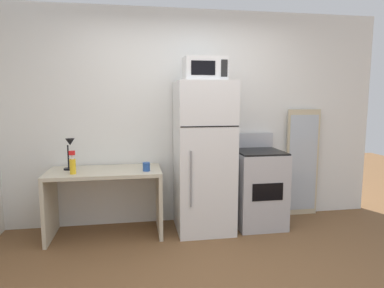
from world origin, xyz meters
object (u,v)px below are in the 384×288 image
microwave (205,69)px  leaning_mirror (302,163)px  coffee_mug (146,167)px  desk_lamp (70,149)px  spray_bottle (73,165)px  refrigerator (204,157)px  oven_range (258,187)px  desk (105,189)px

microwave → leaning_mirror: 1.83m
coffee_mug → desk_lamp: bearing=166.5°
spray_bottle → refrigerator: 1.44m
coffee_mug → refrigerator: bearing=9.7°
oven_range → microwave: bearing=-176.1°
coffee_mug → spray_bottle: bearing=-178.6°
spray_bottle → oven_range: (2.11, 0.16, -0.38)m
desk_lamp → desk: bearing=-10.6°
microwave → spray_bottle: bearing=-175.5°
desk → oven_range: (1.80, 0.01, -0.06)m
desk → leaning_mirror: bearing=6.0°
coffee_mug → microwave: microwave is taller
microwave → oven_range: 1.55m
refrigerator → microwave: microwave is taller
microwave → leaning_mirror: bearing=12.3°
desk_lamp → refrigerator: size_ratio=0.20×
desk_lamp → spray_bottle: bearing=-73.8°
coffee_mug → microwave: size_ratio=0.21×
spray_bottle → microwave: 1.76m
refrigerator → microwave: 1.00m
oven_range → leaning_mirror: bearing=20.0°
desk → coffee_mug: 0.55m
spray_bottle → leaning_mirror: size_ratio=0.18×
microwave → desk_lamp: bearing=175.9°
spray_bottle → leaning_mirror: bearing=8.4°
desk_lamp → coffee_mug: (0.83, -0.20, -0.19)m
microwave → leaning_mirror: (1.38, 0.30, -1.16)m
refrigerator → oven_range: 0.79m
coffee_mug → microwave: (0.67, 0.09, 1.07)m
desk → spray_bottle: (-0.31, -0.15, 0.32)m
desk → microwave: size_ratio=2.69×
coffee_mug → refrigerator: 0.68m
spray_bottle → microwave: microwave is taller
spray_bottle → refrigerator: bearing=5.3°
spray_bottle → microwave: bearing=4.5°
desk → desk_lamp: desk_lamp is taller
spray_bottle → refrigerator: size_ratio=0.14×
oven_range → desk_lamp: bearing=178.4°
coffee_mug → oven_range: bearing=5.9°
spray_bottle → oven_range: 2.15m
desk_lamp → microwave: bearing=-4.1°
coffee_mug → leaning_mirror: size_ratio=0.07×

